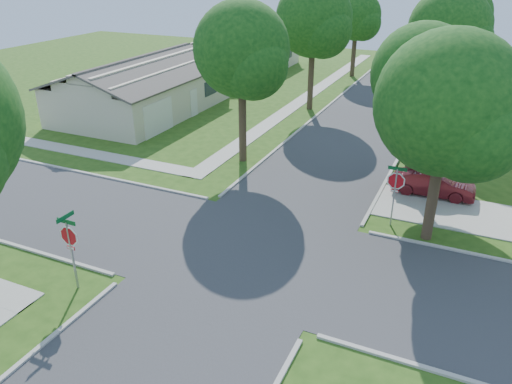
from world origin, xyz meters
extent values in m
plane|color=#284A14|center=(0.00, 0.00, 0.00)|extent=(100.00, 100.00, 0.00)
cube|color=#333335|center=(0.00, 0.00, 0.00)|extent=(7.00, 100.00, 0.02)
cube|color=#9E9B91|center=(6.10, 26.00, 0.02)|extent=(1.20, 40.00, 0.04)
cube|color=#9E9B91|center=(-6.10, 26.00, 0.02)|extent=(1.20, 40.00, 0.04)
cube|color=#9E9B91|center=(7.90, 7.10, 0.03)|extent=(8.80, 3.60, 0.05)
cube|color=gray|center=(-4.70, -4.70, 1.35)|extent=(0.06, 0.06, 2.70)
cylinder|color=white|center=(-4.70, -4.70, 2.15)|extent=(1.05, 0.02, 1.05)
cylinder|color=red|center=(-4.70, -4.70, 2.15)|extent=(0.90, 0.03, 0.90)
cube|color=red|center=(-4.70, -4.70, 1.68)|extent=(0.34, 0.03, 0.12)
cube|color=white|center=(-4.70, -4.70, 1.68)|extent=(0.30, 0.03, 0.08)
cube|color=#0C5426|center=(-4.70, -4.70, 2.72)|extent=(0.80, 0.02, 0.16)
cube|color=#0C5426|center=(-4.70, -4.70, 2.90)|extent=(0.02, 0.80, 0.16)
cube|color=gray|center=(4.70, 4.70, 1.35)|extent=(0.06, 0.06, 2.70)
cylinder|color=white|center=(4.70, 4.70, 2.15)|extent=(1.05, 0.02, 1.05)
cylinder|color=red|center=(4.70, 4.70, 2.15)|extent=(0.90, 0.03, 0.90)
cube|color=red|center=(4.70, 4.70, 1.68)|extent=(0.34, 0.03, 0.12)
cube|color=white|center=(4.70, 4.70, 1.68)|extent=(0.30, 0.03, 0.08)
cube|color=#0C5426|center=(4.70, 4.70, 2.72)|extent=(0.80, 0.02, 0.16)
cube|color=#0C5426|center=(4.70, 4.70, 2.90)|extent=(0.02, 0.80, 0.16)
cylinder|color=#38281C|center=(4.70, 9.00, 1.98)|extent=(0.44, 0.44, 3.95)
sphere|color=#0F3F11|center=(4.70, 9.00, 5.88)|extent=(4.80, 4.80, 4.80)
sphere|color=#0F3F11|center=(5.54, 8.52, 5.28)|extent=(3.46, 3.46, 3.46)
sphere|color=#0F3F11|center=(3.98, 9.60, 5.40)|extent=(3.26, 3.26, 3.26)
cylinder|color=#38281C|center=(4.70, 21.00, 2.15)|extent=(0.44, 0.44, 4.30)
sphere|color=#0F3F11|center=(4.70, 21.00, 6.51)|extent=(5.40, 5.40, 5.40)
sphere|color=#0F3F11|center=(5.65, 20.46, 5.84)|extent=(3.89, 3.89, 3.89)
sphere|color=#0F3F11|center=(3.89, 21.68, 5.97)|extent=(3.67, 3.67, 3.67)
cylinder|color=#38281C|center=(4.70, 34.00, 2.10)|extent=(0.44, 0.44, 4.20)
sphere|color=#0F3F11|center=(4.70, 34.00, 6.22)|extent=(5.00, 5.00, 5.00)
sphere|color=#0F3F11|center=(5.58, 33.50, 5.60)|extent=(3.60, 3.60, 3.60)
sphere|color=#0F3F11|center=(3.95, 34.62, 5.72)|extent=(3.40, 3.40, 3.40)
cylinder|color=#38281C|center=(-4.70, 9.00, 2.12)|extent=(0.44, 0.44, 4.25)
sphere|color=#0F3F11|center=(-4.70, 9.00, 6.37)|extent=(5.20, 5.20, 5.20)
sphere|color=#0F3F11|center=(-3.79, 8.48, 5.72)|extent=(3.74, 3.74, 3.74)
sphere|color=#0F3F11|center=(-5.48, 9.65, 5.85)|extent=(3.54, 3.54, 3.54)
cylinder|color=#38281C|center=(-4.70, 21.00, 2.22)|extent=(0.44, 0.44, 4.44)
sphere|color=#0F3F11|center=(-4.70, 21.00, 6.76)|extent=(5.60, 5.60, 5.60)
sphere|color=#0F3F11|center=(-3.72, 20.44, 6.06)|extent=(4.03, 4.03, 4.03)
sphere|color=#0F3F11|center=(-5.54, 21.70, 6.20)|extent=(3.81, 3.81, 3.81)
cylinder|color=#38281C|center=(-4.70, 34.00, 1.95)|extent=(0.44, 0.44, 3.90)
sphere|color=#0F3F11|center=(-4.70, 34.00, 5.74)|extent=(4.60, 4.60, 4.60)
sphere|color=#0F3F11|center=(-3.90, 33.54, 5.16)|extent=(3.31, 3.31, 3.31)
sphere|color=#0F3F11|center=(-5.39, 34.58, 5.28)|extent=(3.13, 3.13, 3.13)
cylinder|color=#38281C|center=(6.30, 4.20, 1.77)|extent=(0.44, 0.44, 3.54)
sphere|color=#0F3F11|center=(6.30, 4.20, 5.86)|extent=(5.60, 5.60, 5.60)
sphere|color=#0F3F11|center=(7.28, 3.64, 5.16)|extent=(4.03, 4.03, 4.03)
sphere|color=#0F3F11|center=(5.46, 4.90, 5.30)|extent=(3.81, 3.81, 3.81)
cube|color=beige|center=(-16.00, 15.00, 1.40)|extent=(8.00, 13.00, 2.80)
cube|color=#46403C|center=(-14.00, 15.00, 3.45)|extent=(4.42, 13.60, 1.56)
cube|color=#46403C|center=(-18.00, 15.00, 3.45)|extent=(4.42, 13.60, 1.56)
cube|color=silver|center=(-11.97, 11.10, 1.10)|extent=(0.06, 3.20, 2.20)
cube|color=silver|center=(-11.97, 15.65, 1.00)|extent=(0.06, 0.90, 2.00)
cube|color=#1E2633|center=(-11.97, 18.25, 1.55)|extent=(0.06, 1.80, 1.10)
cube|color=beige|center=(-16.00, 32.00, 1.40)|extent=(8.00, 13.00, 2.80)
cube|color=#46403C|center=(-14.00, 32.00, 3.45)|extent=(4.42, 13.60, 1.56)
cube|color=#46403C|center=(-18.00, 32.00, 3.45)|extent=(4.42, 13.60, 1.56)
cube|color=silver|center=(-11.97, 28.10, 1.10)|extent=(0.06, 3.20, 2.20)
cube|color=silver|center=(-11.97, 32.65, 1.00)|extent=(0.06, 0.90, 2.00)
cube|color=#1E2633|center=(-11.97, 35.25, 1.55)|extent=(0.06, 1.80, 1.10)
imported|color=#4C0F14|center=(6.00, 8.70, 0.65)|extent=(3.98, 1.43, 1.31)
imported|color=black|center=(1.20, 29.46, 0.70)|extent=(2.20, 4.32, 1.41)
imported|color=black|center=(-1.20, 44.41, 0.68)|extent=(2.18, 4.78, 1.36)
camera|label=1|loc=(7.32, -15.53, 10.87)|focal=35.00mm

